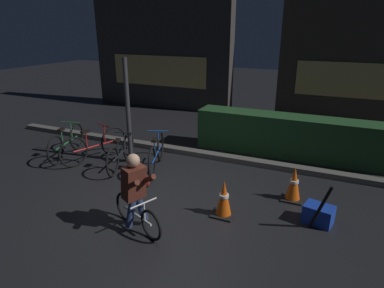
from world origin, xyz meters
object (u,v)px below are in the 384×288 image
Objects in this scene: street_post at (128,112)px; parked_bike_center_right at (157,154)px; traffic_cone_far at (294,184)px; closed_umbrella at (320,208)px; traffic_cone_near at (224,199)px; cyclist at (136,192)px; parked_bike_leftmost at (67,142)px; blue_crate at (318,214)px; parked_bike_left_mid at (94,146)px; parked_bike_center_left at (121,153)px.

street_post is 1.11m from parked_bike_center_right.
parked_bike_center_right reaches higher than traffic_cone_far.
closed_umbrella is at bearing -59.96° from traffic_cone_far.
parked_bike_center_right is 2.28m from traffic_cone_near.
traffic_cone_near is 1.44m from cyclist.
traffic_cone_far is 0.75× the size of closed_umbrella.
blue_crate is (5.75, -0.59, -0.20)m from parked_bike_leftmost.
cyclist is at bearing -128.06° from closed_umbrella.
parked_bike_left_mid reaches higher than parked_bike_center_right.
parked_bike_center_left is (-0.03, -0.32, -0.85)m from street_post.
traffic_cone_far is at bearing -105.66° from parked_bike_leftmost.
parked_bike_center_left is 0.94× the size of parked_bike_center_right.
street_post is 3.12m from traffic_cone_near.
street_post is at bearing -53.60° from parked_bike_left_mid.
traffic_cone_far is at bearing -71.23° from parked_bike_left_mid.
parked_bike_leftmost is at bearing 113.62° from parked_bike_left_mid.
cyclist reaches higher than parked_bike_leftmost.
cyclist reaches higher than parked_bike_center_left.
parked_bike_center_right is 2.27m from cyclist.
parked_bike_leftmost is 1.32× the size of cyclist.
parked_bike_leftmost is (-1.60, -0.31, -0.83)m from street_post.
closed_umbrella is (4.98, -0.90, 0.05)m from parked_bike_left_mid.
parked_bike_center_right is at bearing 166.89° from blue_crate.
closed_umbrella is at bearing -126.89° from parked_bike_center_right.
parked_bike_center_left is 2.89m from traffic_cone_near.
parked_bike_left_mid is at bearing 179.40° from traffic_cone_far.
parked_bike_center_left is 4.27m from closed_umbrella.
parked_bike_leftmost is at bearing 74.95° from parked_bike_center_left.
closed_umbrella is (4.19, -0.83, 0.08)m from parked_bike_center_left.
cyclist reaches higher than parked_bike_left_mid.
cyclist reaches higher than traffic_cone_far.
parked_bike_leftmost is 4.41m from traffic_cone_near.
parked_bike_left_mid is at bearing 172.57° from blue_crate.
parked_bike_leftmost is at bearing 167.03° from traffic_cone_near.
street_post is at bearing 175.34° from traffic_cone_far.
parked_bike_leftmost is at bearing 174.14° from blue_crate.
parked_bike_left_mid reaches higher than traffic_cone_far.
parked_bike_center_right is at bearing -65.42° from parked_bike_left_mid.
traffic_cone_near is 1.44× the size of blue_crate.
parked_bike_left_mid is 5.02m from blue_crate.
parked_bike_center_left is (1.57, -0.01, -0.02)m from parked_bike_leftmost.
blue_crate is (1.45, 0.40, -0.16)m from traffic_cone_near.
parked_bike_leftmost is 5.27m from traffic_cone_far.
traffic_cone_near is 1.51m from blue_crate.
traffic_cone_far is (3.67, -0.30, -0.87)m from street_post.
parked_bike_center_left is at bearing 172.15° from blue_crate.
parked_bike_center_left is at bearing -179.61° from traffic_cone_far.
parked_bike_center_left is at bearing 154.24° from cyclist.
street_post is at bearing -165.68° from closed_umbrella.
cyclist is at bearing -177.56° from parked_bike_center_right.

